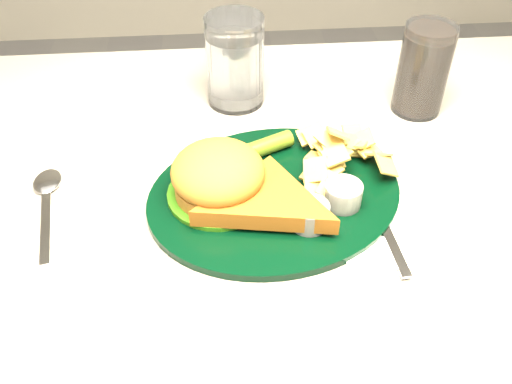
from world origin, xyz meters
TOP-DOWN VIEW (x-y plane):
  - table at (0.00, 0.00)m, footprint 1.20×0.80m
  - dinner_plate at (0.05, -0.01)m, footprint 0.38×0.34m
  - water_glass at (0.01, 0.22)m, footprint 0.11×0.11m
  - cola_glass at (0.28, 0.18)m, footprint 0.09×0.09m
  - fork_napkin at (0.17, -0.08)m, footprint 0.14×0.17m
  - spoon at (-0.23, -0.04)m, footprint 0.07×0.17m

SIDE VIEW (x-z plane):
  - table at x=0.00m, z-range 0.00..0.75m
  - spoon at x=-0.23m, z-range 0.75..0.76m
  - fork_napkin at x=0.17m, z-range 0.75..0.76m
  - dinner_plate at x=0.05m, z-range 0.75..0.82m
  - cola_glass at x=0.28m, z-range 0.75..0.88m
  - water_glass at x=0.01m, z-range 0.75..0.89m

